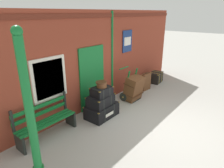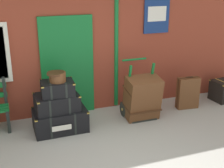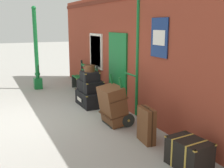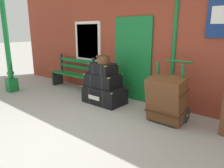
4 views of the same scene
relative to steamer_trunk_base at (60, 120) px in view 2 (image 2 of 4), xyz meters
The scene contains 8 objects.
brick_facade 1.74m from the steamer_trunk_base, 56.06° to the left, with size 10.40×0.35×3.20m.
steamer_trunk_base is the anchor object (origin of this frame).
steamer_trunk_middle 0.37m from the steamer_trunk_base, behind, with size 0.84×0.59×0.33m.
steamer_trunk_top 0.66m from the steamer_trunk_base, 128.62° to the right, with size 0.63×0.48×0.27m.
round_hatbox 0.90m from the steamer_trunk_base, 111.85° to the right, with size 0.34×0.32×0.18m.
porters_trolley 1.70m from the steamer_trunk_base, ahead, with size 0.71×0.64×1.19m.
large_brown_trunk 1.72m from the steamer_trunk_base, ahead, with size 0.70×0.58×0.94m.
suitcase_cream 2.90m from the steamer_trunk_base, ahead, with size 0.51×0.24×0.75m.
Camera 2 is at (-1.48, -3.74, 2.89)m, focal length 50.02 mm.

